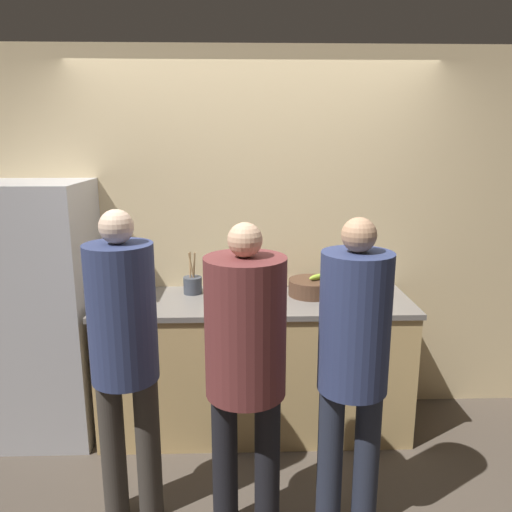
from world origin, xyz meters
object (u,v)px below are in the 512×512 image
Objects in this scene: person_left at (124,344)px; fruit_bowl at (312,287)px; bottle_red at (271,277)px; person_right at (353,353)px; utensil_crock at (193,284)px; refrigerator at (36,312)px; potted_plant at (242,272)px; bottle_green at (353,290)px; person_center at (246,352)px; cup_red at (265,295)px.

person_left is 1.41m from fruit_bowl.
person_left is 7.11× the size of bottle_red.
utensil_crock is (-0.88, 1.10, 0.03)m from person_right.
bottle_red is at bearing 52.36° from person_left.
refrigerator is 1.04× the size of person_left.
potted_plant is at bearing 60.65° from person_left.
bottle_red is at bearing 148.41° from bottle_green.
person_right is (1.91, -0.95, 0.11)m from refrigerator.
refrigerator is 5.42× the size of fruit_bowl.
utensil_crock is at bearing 75.52° from person_left.
refrigerator is at bearing 145.28° from person_center.
person_left is at bearing -47.03° from refrigerator.
bottle_red is at bearing 155.83° from fruit_bowl.
cup_red is (-0.06, -0.25, -0.05)m from bottle_red.
person_center is 6.91× the size of potted_plant.
refrigerator is 7.32× the size of bottle_green.
potted_plant is at bearing 90.50° from person_center.
cup_red is (0.14, 0.92, -0.01)m from person_center.
bottle_red is at bearing -6.87° from potted_plant.
bottle_red is (0.80, 1.04, 0.05)m from person_left.
bottle_red reaches higher than cup_red.
cup_red is at bearing 113.00° from person_right.
person_right reaches higher than person_center.
person_center reaches higher than utensil_crock.
person_right is 7.00× the size of bottle_red.
bottle_red is (0.19, 1.17, 0.04)m from person_center.
cup_red is at bearing -1.65° from refrigerator.
utensil_crock is 0.36m from potted_plant.
person_right is 1.41m from utensil_crock.
person_right is at bearing -26.53° from refrigerator.
person_left is at bearing -139.45° from fruit_bowl.
refrigerator is 1.15m from person_left.
potted_plant is at bearing 154.61° from bottle_green.
refrigerator is at bearing 178.35° from cup_red.
cup_red is 0.36× the size of potted_plant.
person_center is 5.09× the size of fruit_bowl.
fruit_bowl is at bearing 66.01° from person_center.
bottle_green reaches higher than cup_red.
cup_red is at bearing 46.73° from person_left.
person_left reaches higher than person_center.
refrigerator is at bearing -170.57° from potted_plant.
utensil_crock is 0.53m from cup_red.
bottle_green is 0.80m from potted_plant.
person_center is at bearing -34.72° from refrigerator.
utensil_crock reaches higher than bottle_red.
bottle_green reaches higher than potted_plant.
bottle_green is (1.06, -0.26, 0.03)m from utensil_crock.
person_left is at bearing -133.27° from cup_red.
bottle_red is at bearing 6.25° from utensil_crock.
potted_plant is (-0.53, 1.18, 0.09)m from person_right.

